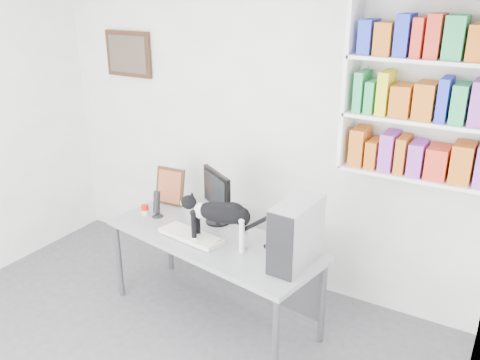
# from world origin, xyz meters

# --- Properties ---
(room) EXTENTS (4.01, 4.01, 2.70)m
(room) POSITION_xyz_m (0.00, 0.00, 1.35)
(room) COLOR #5C5C61
(room) RESTS_ON ground
(bookshelf) EXTENTS (1.03, 0.28, 1.24)m
(bookshelf) POSITION_xyz_m (1.40, 1.85, 1.85)
(bookshelf) COLOR white
(bookshelf) RESTS_ON room
(wall_art) EXTENTS (0.52, 0.04, 0.42)m
(wall_art) POSITION_xyz_m (-1.30, 1.97, 1.90)
(wall_art) COLOR #3E2714
(wall_art) RESTS_ON room
(desk) EXTENTS (1.82, 0.95, 0.72)m
(desk) POSITION_xyz_m (0.14, 1.17, 0.36)
(desk) COLOR gray
(desk) RESTS_ON room
(monitor) EXTENTS (0.46, 0.38, 0.44)m
(monitor) POSITION_xyz_m (0.04, 1.41, 0.94)
(monitor) COLOR black
(monitor) RESTS_ON desk
(keyboard) EXTENTS (0.54, 0.27, 0.04)m
(keyboard) POSITION_xyz_m (0.01, 1.08, 0.74)
(keyboard) COLOR beige
(keyboard) RESTS_ON desk
(pc_tower) EXTENTS (0.23, 0.47, 0.46)m
(pc_tower) POSITION_xyz_m (0.84, 1.14, 0.95)
(pc_tower) COLOR #A4A5A9
(pc_tower) RESTS_ON desk
(speaker) EXTENTS (0.11, 0.11, 0.23)m
(speaker) POSITION_xyz_m (-0.45, 1.25, 0.84)
(speaker) COLOR black
(speaker) RESTS_ON desk
(leaning_print) EXTENTS (0.28, 0.13, 0.33)m
(leaning_print) POSITION_xyz_m (-0.52, 1.52, 0.89)
(leaning_print) COLOR #3E2714
(leaning_print) RESTS_ON desk
(soup_can) EXTENTS (0.07, 0.07, 0.09)m
(soup_can) POSITION_xyz_m (-0.56, 1.22, 0.76)
(soup_can) COLOR #B1100F
(soup_can) RESTS_ON desk
(cat) EXTENTS (0.62, 0.28, 0.37)m
(cat) POSITION_xyz_m (0.28, 1.08, 0.90)
(cat) COLOR black
(cat) RESTS_ON desk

